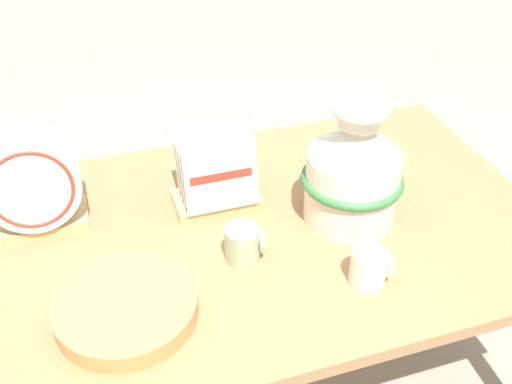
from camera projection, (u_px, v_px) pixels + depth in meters
name	position (u px, v px, depth m)	size (l,w,h in m)	color
ground_plane	(256.00, 377.00, 1.87)	(14.00, 14.00, 0.00)	gray
display_table	(256.00, 245.00, 1.54)	(1.47, 0.89, 0.61)	#9E754C
ceramic_vase	(353.00, 170.00, 1.46)	(0.25, 0.25, 0.33)	silver
dish_rack_round_plates	(34.00, 190.00, 1.45)	(0.23, 0.15, 0.25)	tan
dish_rack_square_plates	(216.00, 178.00, 1.54)	(0.23, 0.14, 0.21)	tan
wicker_charger_stack	(126.00, 307.00, 1.26)	(0.30, 0.30, 0.04)	tan
mug_cream_glaze	(370.00, 266.00, 1.33)	(0.09, 0.08, 0.09)	silver
mug_sage_glaze	(244.00, 243.00, 1.39)	(0.09, 0.08, 0.09)	#9EB28E
fruit_bowl	(364.00, 148.00, 1.75)	(0.12, 0.12, 0.07)	silver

